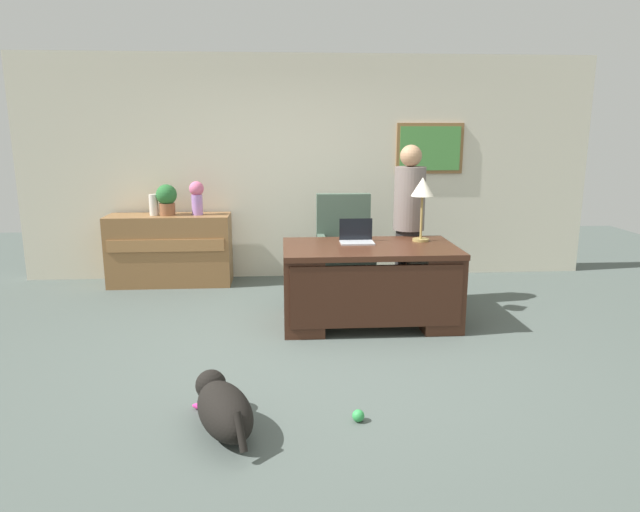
% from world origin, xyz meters
% --- Properties ---
extents(ground_plane, '(12.00, 12.00, 0.00)m').
position_xyz_m(ground_plane, '(0.00, 0.00, 0.00)').
color(ground_plane, '#4C5651').
extents(back_wall, '(7.00, 0.16, 2.70)m').
position_xyz_m(back_wall, '(0.01, 2.60, 1.35)').
color(back_wall, beige).
rests_on(back_wall, ground_plane).
extents(desk, '(1.62, 0.94, 0.75)m').
position_xyz_m(desk, '(0.47, 0.68, 0.40)').
color(desk, '#422316').
rests_on(desk, ground_plane).
extents(credenza, '(1.43, 0.50, 0.84)m').
position_xyz_m(credenza, '(-1.68, 2.25, 0.42)').
color(credenza, olive).
rests_on(credenza, ground_plane).
extents(armchair, '(0.60, 0.59, 1.12)m').
position_xyz_m(armchair, '(0.34, 1.65, 0.50)').
color(armchair, '#475B4C').
rests_on(armchair, ground_plane).
extents(person_standing, '(0.32, 0.32, 1.67)m').
position_xyz_m(person_standing, '(0.96, 1.28, 0.86)').
color(person_standing, '#262323').
rests_on(person_standing, ground_plane).
extents(dog_lying, '(0.51, 0.75, 0.30)m').
position_xyz_m(dog_lying, '(-0.73, -1.26, 0.16)').
color(dog_lying, black).
rests_on(dog_lying, ground_plane).
extents(laptop, '(0.32, 0.22, 0.22)m').
position_xyz_m(laptop, '(0.37, 0.87, 0.81)').
color(laptop, '#B2B5BA').
rests_on(laptop, desk).
extents(desk_lamp, '(0.22, 0.22, 0.62)m').
position_xyz_m(desk_lamp, '(1.00, 0.90, 1.24)').
color(desk_lamp, '#9E8447').
rests_on(desk_lamp, desk).
extents(vase_with_flowers, '(0.17, 0.17, 0.39)m').
position_xyz_m(vase_with_flowers, '(-1.34, 2.25, 1.06)').
color(vase_with_flowers, '#B480D3').
rests_on(vase_with_flowers, credenza).
extents(vase_empty, '(0.10, 0.10, 0.25)m').
position_xyz_m(vase_empty, '(-1.84, 2.25, 0.96)').
color(vase_empty, silver).
rests_on(vase_empty, credenza).
extents(potted_plant, '(0.24, 0.24, 0.36)m').
position_xyz_m(potted_plant, '(-1.69, 2.25, 1.03)').
color(potted_plant, brown).
rests_on(potted_plant, credenza).
extents(dog_toy_ball, '(0.08, 0.08, 0.08)m').
position_xyz_m(dog_toy_ball, '(0.12, -1.19, 0.04)').
color(dog_toy_ball, green).
rests_on(dog_toy_ball, ground_plane).
extents(dog_toy_bone, '(0.16, 0.10, 0.05)m').
position_xyz_m(dog_toy_bone, '(-0.89, -0.56, 0.03)').
color(dog_toy_bone, '#E53F33').
rests_on(dog_toy_bone, ground_plane).
extents(dog_toy_plush, '(0.20, 0.11, 0.05)m').
position_xyz_m(dog_toy_plush, '(-0.87, -0.99, 0.03)').
color(dog_toy_plush, '#D8338C').
rests_on(dog_toy_plush, ground_plane).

